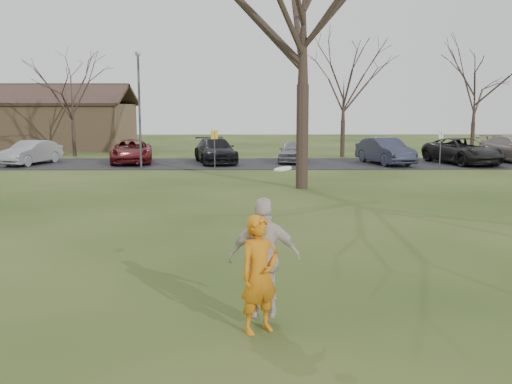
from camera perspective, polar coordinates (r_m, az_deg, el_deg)
ground at (r=8.94m, az=0.29°, el=-13.45°), size 120.00×120.00×0.00m
parking_strip at (r=33.45m, az=-0.39°, el=2.85°), size 62.00×6.50×0.04m
player_defender at (r=8.54m, az=0.33°, el=-8.21°), size 0.77×0.71×1.77m
car_1 at (r=35.15m, az=-21.50°, el=3.68°), size 2.56×4.36×1.36m
car_2 at (r=34.32m, az=-12.28°, el=3.97°), size 2.96×5.16×1.36m
car_3 at (r=33.75m, az=-4.08°, el=4.15°), size 3.08×5.32×1.45m
car_4 at (r=34.05m, az=3.71°, el=4.07°), size 2.11×4.01×1.30m
car_5 at (r=33.73m, az=12.74°, el=4.01°), size 2.80×4.83×1.51m
car_6 at (r=35.16m, az=19.90°, el=3.87°), size 3.80×5.80×1.48m
catching_play at (r=8.71m, az=0.86°, el=-6.56°), size 1.09×0.54×2.30m
building at (r=50.39m, az=-23.99°, el=6.22°), size 20.60×8.50×5.14m
lamp_post at (r=31.35m, az=-11.57°, el=9.53°), size 0.34×0.34×6.27m
sign_yellow at (r=30.40m, az=-4.16°, el=4.96°), size 0.35×0.35×2.08m
sign_white at (r=31.99m, az=17.91°, el=4.75°), size 0.35×0.35×2.08m
big_tree at (r=23.67m, az=4.78°, el=17.41°), size 9.00×9.00×14.00m
small_tree_row at (r=38.61m, az=6.18°, el=9.32°), size 55.00×5.90×8.50m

